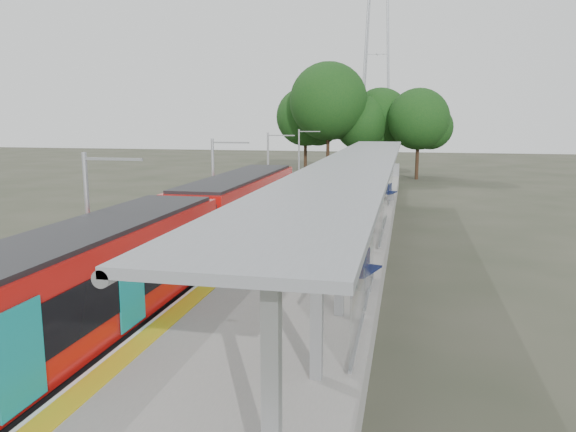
% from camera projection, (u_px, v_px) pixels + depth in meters
% --- Properties ---
extents(trackbed, '(3.00, 70.00, 0.24)m').
position_uv_depth(trackbed, '(252.00, 235.00, 30.82)').
color(trackbed, '#59544C').
rests_on(trackbed, ground).
extents(platform, '(6.00, 50.00, 1.00)m').
position_uv_depth(platform, '(333.00, 232.00, 29.83)').
color(platform, gray).
rests_on(platform, ground).
extents(tactile_strip, '(0.60, 50.00, 0.02)m').
position_uv_depth(tactile_strip, '(286.00, 220.00, 30.26)').
color(tactile_strip, gold).
rests_on(tactile_strip, platform).
extents(end_fence, '(6.00, 0.10, 1.20)m').
position_uv_depth(end_fence, '(367.00, 169.00, 53.67)').
color(end_fence, '#9EA0A5').
rests_on(end_fence, platform).
extents(train, '(2.74, 27.60, 3.62)m').
position_uv_depth(train, '(186.00, 234.00, 21.60)').
color(train, black).
rests_on(train, ground).
extents(canopy, '(3.27, 38.00, 3.66)m').
position_uv_depth(canopy, '(359.00, 169.00, 25.18)').
color(canopy, '#9EA0A5').
rests_on(canopy, platform).
extents(pylon, '(8.00, 4.00, 38.00)m').
position_uv_depth(pylon, '(378.00, 26.00, 77.88)').
color(pylon, '#9EA0A5').
rests_on(pylon, ground).
extents(tree_cluster, '(19.07, 10.70, 12.36)m').
position_uv_depth(tree_cluster, '(352.00, 113.00, 60.97)').
color(tree_cluster, '#382316').
rests_on(tree_cluster, ground).
extents(catenary_masts, '(2.08, 48.16, 5.40)m').
position_uv_depth(catenary_masts, '(215.00, 186.00, 29.72)').
color(catenary_masts, '#9EA0A5').
rests_on(catenary_masts, ground).
extents(bench_near, '(0.99, 1.71, 1.12)m').
position_uv_depth(bench_near, '(363.00, 268.00, 18.50)').
color(bench_near, '#0F184C').
rests_on(bench_near, platform).
extents(bench_mid, '(0.74, 1.47, 0.96)m').
position_uv_depth(bench_mid, '(356.00, 222.00, 27.04)').
color(bench_mid, '#0F184C').
rests_on(bench_mid, platform).
extents(bench_far, '(0.89, 1.59, 1.04)m').
position_uv_depth(bench_far, '(389.00, 191.00, 38.00)').
color(bench_far, '#0F184C').
rests_on(bench_far, platform).
extents(info_pillar_near, '(0.37, 0.37, 1.66)m').
position_uv_depth(info_pillar_near, '(340.00, 246.00, 21.14)').
color(info_pillar_near, beige).
rests_on(info_pillar_near, platform).
extents(info_pillar_far, '(0.36, 0.36, 1.60)m').
position_uv_depth(info_pillar_far, '(361.00, 214.00, 28.35)').
color(info_pillar_far, beige).
rests_on(info_pillar_far, platform).
extents(litter_bin, '(0.49, 0.49, 0.99)m').
position_uv_depth(litter_bin, '(368.00, 211.00, 30.37)').
color(litter_bin, '#9EA0A5').
rests_on(litter_bin, platform).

